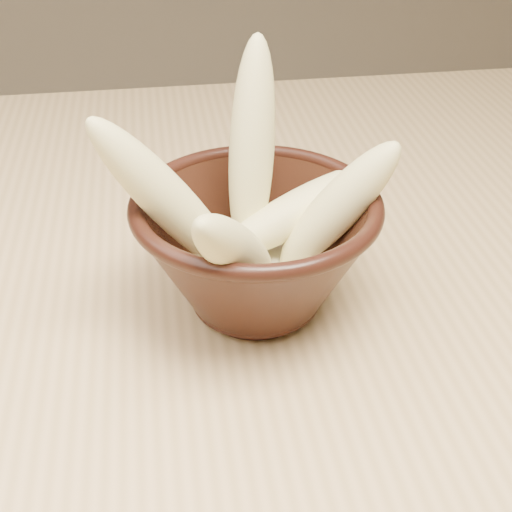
{
  "coord_description": "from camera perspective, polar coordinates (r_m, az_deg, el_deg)",
  "views": [
    {
      "loc": [
        -0.02,
        -0.51,
        1.09
      ],
      "look_at": [
        0.04,
        -0.08,
        0.8
      ],
      "focal_mm": 50.0,
      "sensor_mm": 36.0,
      "label": 1
    }
  ],
  "objects": [
    {
      "name": "table",
      "position": [
        0.65,
        -4.78,
        -5.55
      ],
      "size": [
        1.2,
        0.8,
        0.75
      ],
      "color": "tan",
      "rests_on": "ground"
    },
    {
      "name": "bowl",
      "position": [
        0.51,
        0.0,
        0.77
      ],
      "size": [
        0.18,
        0.18,
        0.1
      ],
      "rotation": [
        0.0,
        0.0,
        0.19
      ],
      "color": "black",
      "rests_on": "table"
    },
    {
      "name": "milk_puddle",
      "position": [
        0.53,
        0.0,
        -1.4
      ],
      "size": [
        0.1,
        0.1,
        0.01
      ],
      "primitive_type": "cylinder",
      "color": "#F5F0C5",
      "rests_on": "bowl"
    },
    {
      "name": "banana_upright",
      "position": [
        0.52,
        -0.34,
        8.5
      ],
      "size": [
        0.06,
        0.08,
        0.16
      ],
      "primitive_type": "ellipsoid",
      "rotation": [
        0.27,
        0.0,
        2.78
      ],
      "color": "#DACA81",
      "rests_on": "bowl"
    },
    {
      "name": "banana_left",
      "position": [
        0.48,
        -7.01,
        4.38
      ],
      "size": [
        0.12,
        0.05,
        0.15
      ],
      "primitive_type": "ellipsoid",
      "rotation": [
        0.61,
        0.0,
        -1.46
      ],
      "color": "#DACA81",
      "rests_on": "bowl"
    },
    {
      "name": "banana_right",
      "position": [
        0.5,
        6.54,
        3.86
      ],
      "size": [
        0.1,
        0.05,
        0.12
      ],
      "primitive_type": "ellipsoid",
      "rotation": [
        0.65,
        0.0,
        1.41
      ],
      "color": "#DACA81",
      "rests_on": "bowl"
    },
    {
      "name": "banana_across",
      "position": [
        0.53,
        3.61,
        3.68
      ],
      "size": [
        0.15,
        0.08,
        0.07
      ],
      "primitive_type": "ellipsoid",
      "rotation": [
        1.32,
        0.0,
        1.92
      ],
      "color": "#DACA81",
      "rests_on": "bowl"
    },
    {
      "name": "banana_front",
      "position": [
        0.45,
        -1.63,
        0.36
      ],
      "size": [
        0.09,
        0.12,
        0.12
      ],
      "primitive_type": "ellipsoid",
      "rotation": [
        0.8,
        0.0,
        -0.52
      ],
      "color": "#DACA81",
      "rests_on": "bowl"
    }
  ]
}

